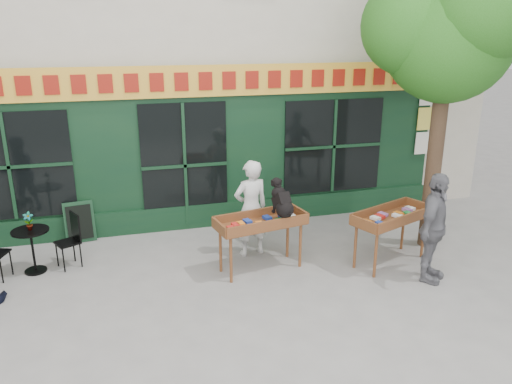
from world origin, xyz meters
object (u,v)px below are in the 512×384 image
Objects in this scene: woman at (251,208)px; man_right at (434,228)px; dog at (282,197)px; book_cart_right at (392,219)px; bistro_table at (32,242)px; book_cart_center at (261,224)px.

man_right is at bearing 134.73° from woman.
woman is (-0.35, 0.70, -0.40)m from dog.
dog reaches higher than book_cart_right.
woman is at bearing 105.62° from dog.
dog is at bearing 112.74° from man_right.
woman is at bearing -4.04° from bistro_table.
book_cart_center is at bearing 114.90° from man_right.
dog is at bearing -13.29° from bistro_table.
woman is 3.75m from bistro_table.
woman reaches higher than book_cart_center.
man_right reaches higher than book_cart_center.
dog is 0.37× the size of book_cart_right.
bistro_table is at bearing 155.77° from dog.
woman reaches higher than bistro_table.
dog is 0.88m from woman.
man_right reaches higher than woman.
woman reaches higher than dog.
man_right is 2.39× the size of bistro_table.
dog is at bearing 149.25° from book_cart_right.
book_cart_right reaches higher than bistro_table.
book_cart_center is 2.29m from book_cart_right.
man_right is (2.56, -1.75, 0.02)m from woman.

